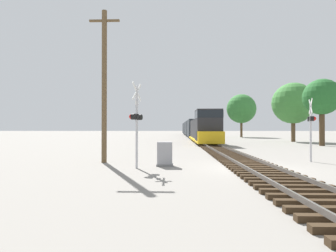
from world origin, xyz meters
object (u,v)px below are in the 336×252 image
(crossing_signal_near, at_px, (136,119))
(tree_far_right, at_px, (322,97))
(crossing_signal_far, at_px, (311,123))
(utility_pole, at_px, (104,84))
(tree_deep_background, at_px, (241,109))
(freight_train, at_px, (192,129))
(tree_mid_background, at_px, (293,103))
(relay_cabinet, at_px, (165,154))

(crossing_signal_near, height_order, tree_far_right, tree_far_right)
(crossing_signal_far, bearing_deg, utility_pole, 109.42)
(crossing_signal_far, distance_m, tree_deep_background, 45.96)
(utility_pole, height_order, tree_far_right, utility_pole)
(freight_train, xyz_separation_m, tree_mid_background, (13.93, -25.49, 3.87))
(tree_far_right, height_order, tree_deep_background, tree_deep_background)
(freight_train, distance_m, relay_cabinet, 52.00)
(crossing_signal_near, bearing_deg, tree_deep_background, 179.60)
(freight_train, xyz_separation_m, crossing_signal_near, (-5.89, -52.61, 0.52))
(utility_pole, relative_size, tree_deep_background, 0.90)
(crossing_signal_near, distance_m, crossing_signal_far, 10.61)
(relay_cabinet, bearing_deg, tree_deep_background, 71.55)
(relay_cabinet, xyz_separation_m, tree_mid_background, (18.40, 26.30, 5.21))
(freight_train, relative_size, tree_deep_background, 7.49)
(crossing_signal_far, xyz_separation_m, tree_mid_background, (9.61, 24.21, 3.50))
(freight_train, bearing_deg, tree_deep_background, -21.62)
(utility_pole, distance_m, tree_far_right, 26.28)
(freight_train, height_order, relay_cabinet, freight_train)
(freight_train, distance_m, tree_mid_background, 29.31)
(crossing_signal_near, relative_size, tree_mid_background, 0.48)
(tree_far_right, xyz_separation_m, tree_deep_background, (-1.74, 30.45, 0.98))
(freight_train, height_order, crossing_signal_far, freight_train)
(freight_train, xyz_separation_m, utility_pole, (-8.12, -50.49, 2.65))
(crossing_signal_near, relative_size, relay_cabinet, 3.37)
(freight_train, height_order, tree_deep_background, tree_deep_background)
(tree_deep_background, bearing_deg, crossing_signal_near, -109.66)
(utility_pole, xyz_separation_m, tree_mid_background, (22.04, 24.99, 1.22))
(freight_train, distance_m, crossing_signal_near, 52.94)
(utility_pole, relative_size, tree_mid_background, 1.00)
(freight_train, xyz_separation_m, relay_cabinet, (-4.47, -51.79, -1.34))
(crossing_signal_near, distance_m, tree_mid_background, 33.75)
(freight_train, relative_size, tree_mid_background, 8.34)
(tree_far_right, bearing_deg, relay_cabinet, -136.11)
(relay_cabinet, bearing_deg, utility_pole, 160.31)
(tree_deep_background, bearing_deg, utility_pole, -112.89)
(crossing_signal_near, xyz_separation_m, tree_mid_background, (19.82, 27.11, 3.35))
(crossing_signal_far, height_order, tree_mid_background, tree_mid_background)
(relay_cabinet, distance_m, tree_deep_background, 50.23)
(freight_train, relative_size, crossing_signal_far, 19.58)
(crossing_signal_near, height_order, crossing_signal_far, crossing_signal_near)
(tree_mid_background, height_order, tree_deep_background, tree_deep_background)
(utility_pole, distance_m, tree_mid_background, 33.35)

